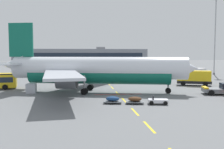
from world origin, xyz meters
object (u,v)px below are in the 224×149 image
(pushback_tug, at_px, (223,89))
(baggage_train, at_px, (135,100))
(apron_light_mast_far, at_px, (215,27))
(fuel_service_truck, at_px, (195,78))
(airliner_foreground, at_px, (95,70))
(uld_cargo_container, at_px, (31,88))
(catering_truck, at_px, (194,74))

(pushback_tug, distance_m, baggage_train, 17.32)
(apron_light_mast_far, bearing_deg, fuel_service_truck, -124.67)
(fuel_service_truck, distance_m, apron_light_mast_far, 36.27)
(airliner_foreground, relative_size, fuel_service_truck, 4.67)
(pushback_tug, xyz_separation_m, uld_cargo_container, (-31.90, 5.65, -0.10))
(airliner_foreground, distance_m, fuel_service_truck, 22.91)
(pushback_tug, bearing_deg, apron_light_mast_far, 63.54)
(airliner_foreground, bearing_deg, pushback_tug, -13.29)
(uld_cargo_container, bearing_deg, apron_light_mast_far, 33.49)
(airliner_foreground, relative_size, apron_light_mast_far, 1.41)
(airliner_foreground, height_order, baggage_train, airliner_foreground)
(apron_light_mast_far, bearing_deg, baggage_train, -128.01)
(baggage_train, xyz_separation_m, uld_cargo_container, (-15.73, 11.85, 0.28))
(catering_truck, height_order, fuel_service_truck, same)
(uld_cargo_container, distance_m, apron_light_mast_far, 63.73)
(fuel_service_truck, bearing_deg, baggage_train, -132.50)
(pushback_tug, height_order, uld_cargo_container, pushback_tug)
(catering_truck, xyz_separation_m, uld_cargo_container, (-37.32, -17.68, -0.85))
(airliner_foreground, distance_m, baggage_train, 12.55)
(apron_light_mast_far, bearing_deg, pushback_tug, -116.46)
(catering_truck, relative_size, apron_light_mast_far, 0.30)
(airliner_foreground, xyz_separation_m, baggage_train, (4.68, -11.13, -3.42))
(pushback_tug, height_order, fuel_service_truck, fuel_service_truck)
(catering_truck, bearing_deg, apron_light_mast_far, 48.92)
(pushback_tug, relative_size, uld_cargo_container, 4.00)
(catering_truck, height_order, baggage_train, catering_truck)
(airliner_foreground, xyz_separation_m, fuel_service_truck, (21.59, 7.33, -2.30))
(fuel_service_truck, height_order, apron_light_mast_far, apron_light_mast_far)
(fuel_service_truck, bearing_deg, uld_cargo_container, -168.57)
(apron_light_mast_far, bearing_deg, uld_cargo_container, -146.51)
(fuel_service_truck, bearing_deg, pushback_tug, -93.47)
(baggage_train, height_order, apron_light_mast_far, apron_light_mast_far)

